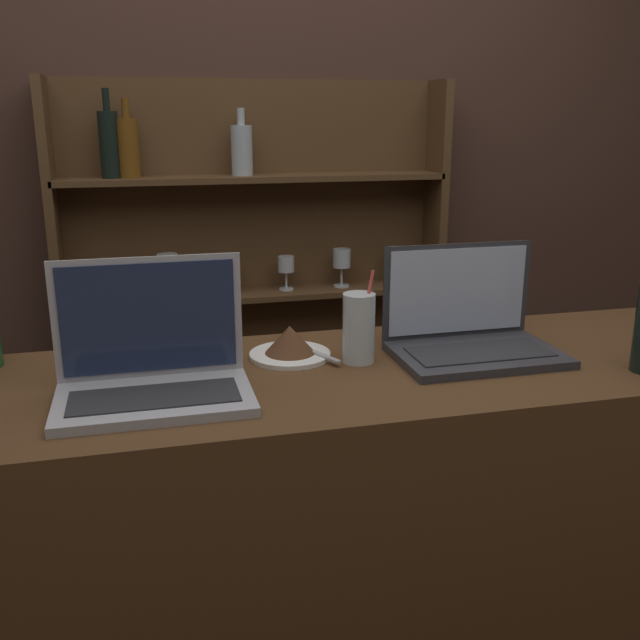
# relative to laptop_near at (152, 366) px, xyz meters

# --- Properties ---
(bar_counter) EXTENTS (1.88, 0.54, 1.02)m
(bar_counter) POSITION_rel_laptop_near_xyz_m (0.40, 0.05, -0.57)
(bar_counter) COLOR #4C3019
(bar_counter) RESTS_ON ground_plane
(back_wall) EXTENTS (7.00, 0.06, 2.70)m
(back_wall) POSITION_rel_laptop_near_xyz_m (0.40, 1.32, 0.27)
(back_wall) COLOR #4C3328
(back_wall) RESTS_ON ground_plane
(back_shelf) EXTENTS (1.36, 0.18, 1.64)m
(back_shelf) POSITION_rel_laptop_near_xyz_m (0.38, 1.24, -0.22)
(back_shelf) COLOR brown
(back_shelf) RESTS_ON ground_plane
(laptop_near) EXTENTS (0.35, 0.21, 0.25)m
(laptop_near) POSITION_rel_laptop_near_xyz_m (0.00, 0.00, 0.00)
(laptop_near) COLOR #ADADB2
(laptop_near) RESTS_ON bar_counter
(laptop_far) EXTENTS (0.35, 0.23, 0.23)m
(laptop_far) POSITION_rel_laptop_near_xyz_m (0.67, 0.09, -0.01)
(laptop_far) COLOR #333338
(laptop_far) RESTS_ON bar_counter
(cake_plate) EXTENTS (0.18, 0.18, 0.07)m
(cake_plate) POSITION_rel_laptop_near_xyz_m (0.29, 0.15, -0.03)
(cake_plate) COLOR white
(cake_plate) RESTS_ON bar_counter
(water_glass) EXTENTS (0.07, 0.07, 0.19)m
(water_glass) POSITION_rel_laptop_near_xyz_m (0.42, 0.09, 0.02)
(water_glass) COLOR silver
(water_glass) RESTS_ON bar_counter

